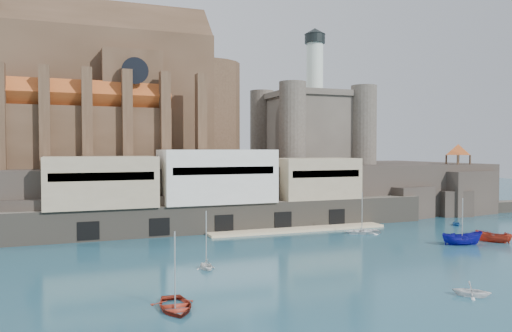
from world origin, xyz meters
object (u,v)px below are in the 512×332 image
object	(u,v)px
castle_keep	(311,125)
boat_2	(462,245)
boat_0	(175,309)
church	(115,100)
pavilion	(458,151)
boat_1	(471,296)

from	to	relation	value
castle_keep	boat_2	size ratio (longest dim) A/B	5.17
castle_keep	boat_0	distance (m)	70.88
church	castle_keep	bearing A→B (deg)	-1.11
pavilion	boat_2	size ratio (longest dim) A/B	1.13
church	boat_1	size ratio (longest dim) A/B	14.53
boat_0	boat_1	bearing A→B (deg)	-10.24
boat_0	boat_2	xyz separation A→B (m)	(42.38, 13.06, 0.00)
castle_keep	boat_2	distance (m)	45.84
boat_1	pavilion	bearing A→B (deg)	1.47
church	boat_2	bearing A→B (deg)	-45.61
pavilion	boat_2	world-z (taller)	pavilion
castle_keep	pavilion	size ratio (longest dim) A/B	4.58
castle_keep	boat_1	world-z (taller)	castle_keep
church	boat_1	world-z (taller)	church
boat_0	castle_keep	bearing A→B (deg)	56.54
pavilion	boat_2	distance (m)	38.41
castle_keep	boat_0	xyz separation A→B (m)	(-40.72, -55.05, -18.31)
castle_keep	pavilion	bearing A→B (deg)	-30.18
castle_keep	boat_0	size ratio (longest dim) A/B	5.25
church	boat_2	world-z (taller)	church
castle_keep	boat_2	bearing A→B (deg)	-87.74
church	boat_0	xyz separation A→B (m)	(-0.51, -55.82, -22.13)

